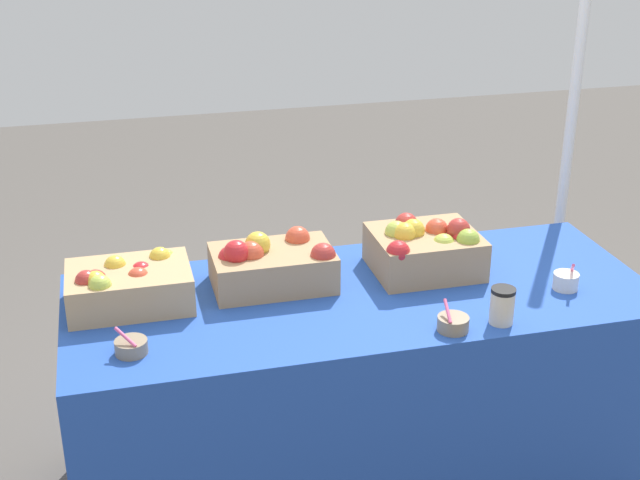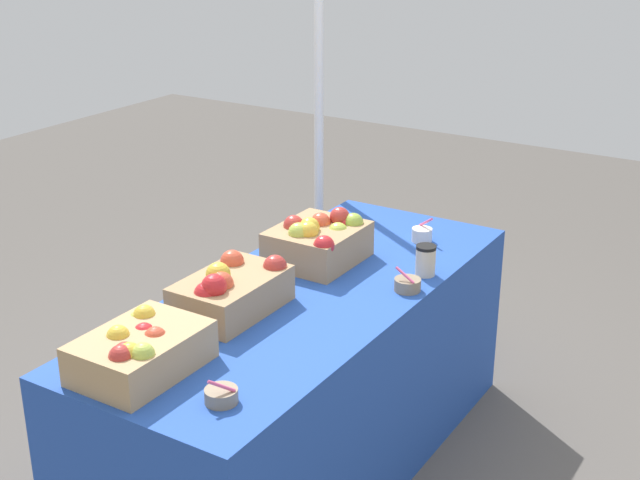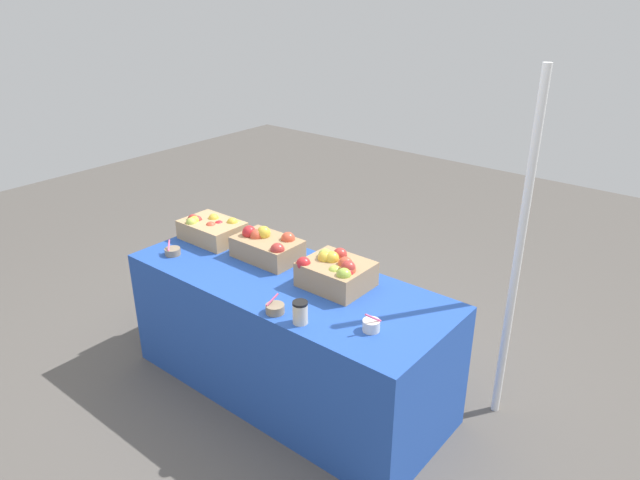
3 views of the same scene
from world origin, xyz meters
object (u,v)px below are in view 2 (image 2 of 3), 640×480
at_px(apple_crate_middle, 231,290).
at_px(coffee_cup, 426,260).
at_px(sample_bowl_mid, 407,284).
at_px(sample_bowl_far, 221,395).
at_px(tent_pole, 319,143).
at_px(apple_crate_left, 140,349).
at_px(sample_bowl_near, 422,234).
at_px(apple_crate_right, 320,240).

xyz_separation_m(apple_crate_middle, coffee_cup, (0.62, -0.42, -0.02)).
bearing_deg(coffee_cup, apple_crate_middle, 146.19).
distance_m(sample_bowl_mid, sample_bowl_far, 0.94).
xyz_separation_m(apple_crate_middle, tent_pole, (1.31, 0.48, 0.14)).
relative_size(apple_crate_middle, sample_bowl_mid, 4.14).
bearing_deg(sample_bowl_mid, apple_crate_left, 156.21).
xyz_separation_m(sample_bowl_mid, sample_bowl_far, (-0.94, 0.10, -0.00)).
xyz_separation_m(sample_bowl_near, sample_bowl_mid, (-0.46, -0.17, -0.01)).
relative_size(sample_bowl_near, tent_pole, 0.06).
xyz_separation_m(apple_crate_left, sample_bowl_near, (1.39, -0.24, -0.04)).
height_order(apple_crate_left, sample_bowl_mid, apple_crate_left).
bearing_deg(sample_bowl_mid, sample_bowl_far, 173.87).
distance_m(apple_crate_middle, sample_bowl_far, 0.58).
distance_m(apple_crate_right, sample_bowl_mid, 0.42).
height_order(apple_crate_middle, coffee_cup, apple_crate_middle).
bearing_deg(apple_crate_middle, tent_pole, 19.87).
height_order(apple_crate_middle, apple_crate_right, apple_crate_right).
bearing_deg(sample_bowl_near, coffee_cup, -152.23).
height_order(apple_crate_middle, tent_pole, tent_pole).
height_order(apple_crate_middle, sample_bowl_near, apple_crate_middle).
height_order(apple_crate_right, tent_pole, tent_pole).
relative_size(apple_crate_middle, tent_pole, 0.20).
bearing_deg(apple_crate_left, tent_pole, 15.55).
bearing_deg(sample_bowl_far, coffee_cup, -4.87).
bearing_deg(sample_bowl_near, tent_pole, 62.21).
height_order(apple_crate_middle, sample_bowl_far, apple_crate_middle).
height_order(apple_crate_right, sample_bowl_far, apple_crate_right).
bearing_deg(apple_crate_right, coffee_cup, -76.92).
relative_size(sample_bowl_far, tent_pole, 0.05).
distance_m(apple_crate_left, apple_crate_right, 0.99).
relative_size(apple_crate_middle, apple_crate_right, 1.12).
height_order(apple_crate_left, apple_crate_middle, apple_crate_middle).
relative_size(apple_crate_middle, coffee_cup, 3.42).
height_order(sample_bowl_mid, tent_pole, tent_pole).
distance_m(apple_crate_right, sample_bowl_far, 1.05).
xyz_separation_m(apple_crate_middle, sample_bowl_far, (-0.47, -0.32, -0.06)).
bearing_deg(sample_bowl_near, sample_bowl_mid, -160.18).
relative_size(apple_crate_left, tent_pole, 0.20).
distance_m(sample_bowl_near, sample_bowl_mid, 0.49).
xyz_separation_m(sample_bowl_near, coffee_cup, (-0.30, -0.16, 0.03)).
bearing_deg(sample_bowl_mid, tent_pole, 46.68).
relative_size(sample_bowl_mid, sample_bowl_far, 1.01).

